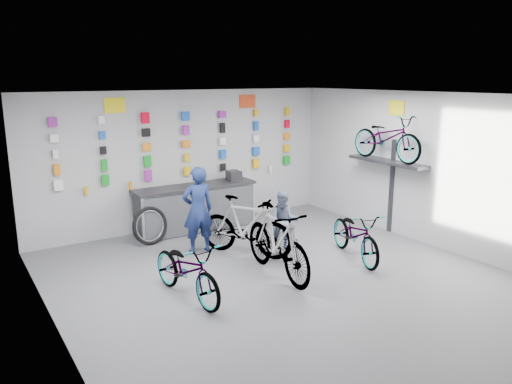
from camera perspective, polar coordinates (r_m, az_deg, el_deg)
floor at (r=8.18m, az=4.28°, el=-10.59°), size 8.00×8.00×0.00m
ceiling at (r=7.50m, az=4.68°, el=10.90°), size 8.00×8.00×0.00m
wall_back at (r=11.10m, az=-8.06°, el=3.72°), size 7.00×0.00×7.00m
wall_left at (r=6.32m, az=-21.89°, el=-4.26°), size 0.00×8.00×8.00m
wall_right at (r=10.16m, az=20.46°, el=2.16°), size 0.00×8.00×8.00m
counter at (r=10.90m, az=-6.88°, el=-1.87°), size 2.70×0.66×1.00m
merch_wall at (r=11.01m, az=-7.81°, el=5.06°), size 5.57×0.08×1.56m
wall_bracket at (r=10.79m, az=14.84°, el=2.95°), size 0.39×1.90×2.00m
sign_left at (r=10.42m, az=-15.84°, el=9.51°), size 0.42×0.02×0.30m
sign_right at (r=11.70m, az=-0.96°, el=10.33°), size 0.42×0.02×0.30m
sign_side at (r=10.77m, az=15.76°, el=9.24°), size 0.02×0.40×0.30m
bike_left at (r=7.62m, az=-7.89°, el=-8.76°), size 0.81×1.81×0.92m
bike_center at (r=8.33m, az=2.46°, el=-5.70°), size 0.73×2.04×1.20m
bike_right at (r=9.33m, az=11.33°, el=-4.76°), size 1.10×1.87×0.93m
bike_service at (r=9.29m, az=-1.20°, el=-3.93°), size 1.46×1.87×1.13m
bike_wall at (r=10.65m, az=14.73°, el=6.04°), size 0.63×1.80×0.95m
clerk at (r=9.44m, az=-6.66°, el=-2.05°), size 0.65×0.47×1.66m
customer at (r=9.52m, az=3.21°, el=-3.38°), size 0.72×0.67×1.17m
spare_wheel at (r=10.16m, az=-12.02°, el=-3.80°), size 0.79×0.32×0.77m
register at (r=11.21m, az=-2.56°, el=1.90°), size 0.30×0.32×0.22m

